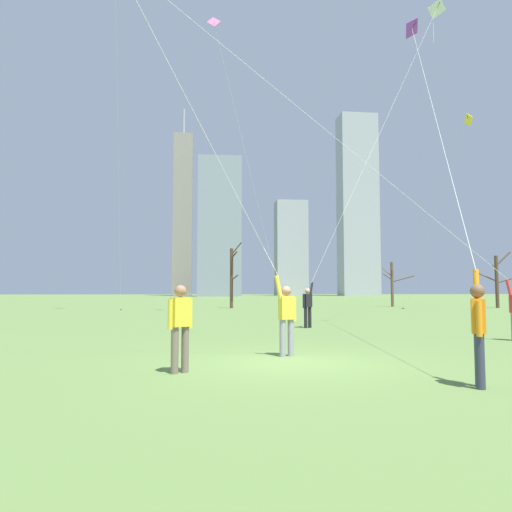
% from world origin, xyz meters
% --- Properties ---
extents(ground_plane, '(400.00, 400.00, 0.00)m').
position_xyz_m(ground_plane, '(0.00, 0.00, 0.00)').
color(ground_plane, '#5B7A3D').
extents(kite_flyer_foreground_right_blue, '(16.59, 1.78, 15.41)m').
position_xyz_m(kite_flyer_foreground_right_blue, '(3.67, 3.90, 4.49)').
color(kite_flyer_foreground_right_blue, gray).
rests_on(kite_flyer_foreground_right_blue, ground).
extents(kite_flyer_far_back_purple, '(5.19, 12.48, 13.29)m').
position_xyz_m(kite_flyer_far_back_purple, '(3.11, -1.39, 2.49)').
color(kite_flyer_far_back_purple, '#33384C').
rests_on(kite_flyer_far_back_purple, ground).
extents(kite_flyer_midfield_right_white, '(9.04, 4.78, 17.31)m').
position_xyz_m(kite_flyer_midfield_right_white, '(3.70, 9.95, 3.20)').
color(kite_flyer_midfield_right_white, black).
rests_on(kite_flyer_midfield_right_white, ground).
extents(kite_flyer_midfield_center_red, '(8.04, 3.35, 14.81)m').
position_xyz_m(kite_flyer_midfield_center_red, '(-1.33, 0.37, 3.66)').
color(kite_flyer_midfield_center_red, gray).
rests_on(kite_flyer_midfield_center_red, ground).
extents(bystander_strolling_midfield, '(0.44, 0.35, 1.62)m').
position_xyz_m(bystander_strolling_midfield, '(-2.22, -1.05, 0.90)').
color(bystander_strolling_midfield, '#726656').
rests_on(bystander_strolling_midfield, ground).
extents(distant_kite_low_near_trees_pink, '(5.40, 1.33, 20.05)m').
position_xyz_m(distant_kite_low_near_trees_pink, '(-0.59, 21.27, 17.50)').
color(distant_kite_low_near_trees_pink, pink).
rests_on(distant_kite_low_near_trees_pink, ground).
extents(distant_kite_drifting_right_yellow, '(3.27, 6.26, 14.95)m').
position_xyz_m(distant_kite_drifting_right_yellow, '(17.96, 23.91, 13.22)').
color(distant_kite_drifting_right_yellow, yellow).
rests_on(distant_kite_drifting_right_yellow, ground).
extents(bare_tree_leftmost, '(2.88, 1.65, 4.26)m').
position_xyz_m(bare_tree_leftmost, '(16.43, 34.21, 2.24)').
color(bare_tree_leftmost, brown).
rests_on(bare_tree_leftmost, ground).
extents(bare_tree_rightmost, '(2.19, 1.89, 5.06)m').
position_xyz_m(bare_tree_rightmost, '(24.52, 30.18, 2.59)').
color(bare_tree_rightmost, '#4C3828').
rests_on(bare_tree_rightmost, ground).
extents(bare_tree_center, '(0.99, 1.22, 5.73)m').
position_xyz_m(bare_tree_center, '(0.86, 32.02, 2.79)').
color(bare_tree_center, '#4C3828').
rests_on(bare_tree_center, ground).
extents(skyline_slender_spire, '(11.47, 7.56, 56.44)m').
position_xyz_m(skyline_slender_spire, '(46.51, 133.41, 28.22)').
color(skyline_slender_spire, '#9EA3AD').
rests_on(skyline_slender_spire, ground).
extents(skyline_mid_tower_right, '(11.91, 5.28, 38.42)m').
position_xyz_m(skyline_mid_tower_right, '(3.07, 121.12, 19.21)').
color(skyline_mid_tower_right, gray).
rests_on(skyline_mid_tower_right, ground).
extents(skyline_mid_tower_left, '(6.04, 5.83, 60.38)m').
position_xyz_m(skyline_mid_tower_left, '(-7.73, 143.69, 25.90)').
color(skyline_mid_tower_left, gray).
rests_on(skyline_mid_tower_left, ground).
extents(skyline_short_annex, '(10.18, 7.34, 30.91)m').
position_xyz_m(skyline_short_annex, '(27.48, 144.58, 15.45)').
color(skyline_short_annex, '#9EA3AD').
rests_on(skyline_short_annex, ground).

